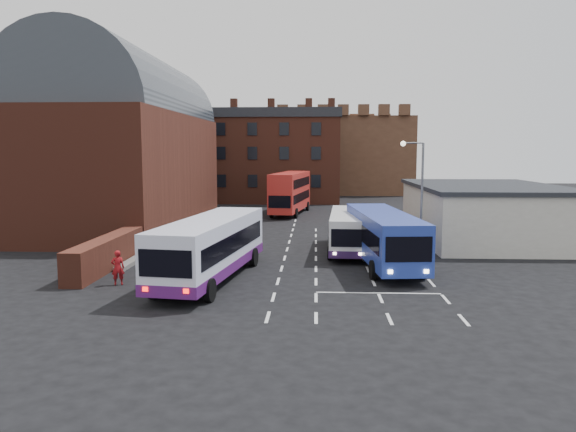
{
  "coord_description": "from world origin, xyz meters",
  "views": [
    {
      "loc": [
        1.94,
        -29.65,
        6.86
      ],
      "look_at": [
        0.0,
        10.0,
        2.2
      ],
      "focal_mm": 35.0,
      "sensor_mm": 36.0,
      "label": 1
    }
  ],
  "objects_px": {
    "bus_white_outbound": "(211,244)",
    "bus_white_inbound": "(348,229)",
    "street_lamp": "(418,189)",
    "pedestrian_red": "(118,268)",
    "pedestrian_beige": "(174,272)",
    "bus_red_double": "(290,192)",
    "bus_blue": "(383,234)"
  },
  "relations": [
    {
      "from": "bus_white_inbound",
      "to": "pedestrian_beige",
      "type": "bearing_deg",
      "value": 52.68
    },
    {
      "from": "pedestrian_beige",
      "to": "bus_white_inbound",
      "type": "bearing_deg",
      "value": -153.81
    },
    {
      "from": "bus_white_outbound",
      "to": "bus_white_inbound",
      "type": "xyz_separation_m",
      "value": [
        7.72,
        8.76,
        -0.36
      ]
    },
    {
      "from": "bus_white_outbound",
      "to": "pedestrian_red",
      "type": "xyz_separation_m",
      "value": [
        -4.54,
        -1.41,
        -1.03
      ]
    },
    {
      "from": "bus_red_double",
      "to": "street_lamp",
      "type": "distance_m",
      "value": 26.58
    },
    {
      "from": "bus_red_double",
      "to": "pedestrian_red",
      "type": "relative_size",
      "value": 6.35
    },
    {
      "from": "street_lamp",
      "to": "pedestrian_beige",
      "type": "relative_size",
      "value": 4.47
    },
    {
      "from": "bus_red_double",
      "to": "street_lamp",
      "type": "relative_size",
      "value": 1.54
    },
    {
      "from": "street_lamp",
      "to": "bus_red_double",
      "type": "bearing_deg",
      "value": 110.1
    },
    {
      "from": "pedestrian_red",
      "to": "bus_blue",
      "type": "bearing_deg",
      "value": -175.58
    },
    {
      "from": "bus_blue",
      "to": "bus_red_double",
      "type": "bearing_deg",
      "value": -81.36
    },
    {
      "from": "bus_white_inbound",
      "to": "bus_red_double",
      "type": "height_order",
      "value": "bus_red_double"
    },
    {
      "from": "pedestrian_red",
      "to": "pedestrian_beige",
      "type": "height_order",
      "value": "pedestrian_red"
    },
    {
      "from": "bus_blue",
      "to": "street_lamp",
      "type": "relative_size",
      "value": 1.59
    },
    {
      "from": "bus_white_inbound",
      "to": "pedestrian_beige",
      "type": "relative_size",
      "value": 5.95
    },
    {
      "from": "street_lamp",
      "to": "bus_white_inbound",
      "type": "bearing_deg",
      "value": 148.73
    },
    {
      "from": "bus_white_outbound",
      "to": "bus_white_inbound",
      "type": "distance_m",
      "value": 11.68
    },
    {
      "from": "bus_white_outbound",
      "to": "bus_blue",
      "type": "relative_size",
      "value": 1.04
    },
    {
      "from": "bus_white_outbound",
      "to": "pedestrian_beige",
      "type": "xyz_separation_m",
      "value": [
        -1.48,
        -2.02,
        -1.1
      ]
    },
    {
      "from": "bus_white_outbound",
      "to": "pedestrian_beige",
      "type": "bearing_deg",
      "value": -118.22
    },
    {
      "from": "bus_blue",
      "to": "bus_white_outbound",
      "type": "bearing_deg",
      "value": 18.15
    },
    {
      "from": "bus_blue",
      "to": "bus_red_double",
      "type": "xyz_separation_m",
      "value": [
        -6.76,
        26.9,
        0.5
      ]
    },
    {
      "from": "street_lamp",
      "to": "pedestrian_red",
      "type": "xyz_separation_m",
      "value": [
        -16.47,
        -7.61,
        -3.58
      ]
    },
    {
      "from": "bus_white_inbound",
      "to": "bus_red_double",
      "type": "xyz_separation_m",
      "value": [
        -4.9,
        22.33,
        0.8
      ]
    },
    {
      "from": "bus_blue",
      "to": "pedestrian_beige",
      "type": "relative_size",
      "value": 7.12
    },
    {
      "from": "bus_white_inbound",
      "to": "street_lamp",
      "type": "height_order",
      "value": "street_lamp"
    },
    {
      "from": "bus_white_inbound",
      "to": "bus_red_double",
      "type": "distance_m",
      "value": 22.87
    },
    {
      "from": "street_lamp",
      "to": "pedestrian_red",
      "type": "distance_m",
      "value": 18.5
    },
    {
      "from": "bus_white_outbound",
      "to": "pedestrian_beige",
      "type": "distance_m",
      "value": 2.73
    },
    {
      "from": "pedestrian_beige",
      "to": "bus_red_double",
      "type": "bearing_deg",
      "value": -120.72
    },
    {
      "from": "street_lamp",
      "to": "pedestrian_red",
      "type": "height_order",
      "value": "street_lamp"
    },
    {
      "from": "bus_white_outbound",
      "to": "bus_red_double",
      "type": "height_order",
      "value": "bus_red_double"
    }
  ]
}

